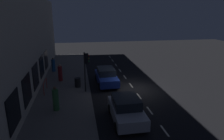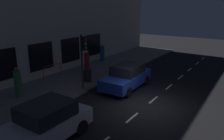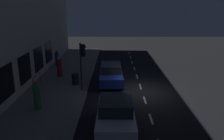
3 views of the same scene
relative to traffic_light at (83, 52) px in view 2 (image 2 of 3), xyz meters
The scene contains 12 objects.
ground_plane 5.01m from the traffic_light, behind, with size 60.00×60.00×0.00m, color black.
sidewalk 3.18m from the traffic_light, ahead, with size 4.50×32.00×0.15m.
building_facade 4.76m from the traffic_light, ahead, with size 0.65×32.00×8.27m.
lane_centre_line 5.14m from the traffic_light, 165.06° to the right, with size 0.12×27.20×0.01m.
traffic_light is the anchor object (origin of this frame).
parked_car_0 5.84m from the traffic_light, 114.37° to the left, with size 1.97×3.85×1.58m.
parked_car_1 3.33m from the traffic_light, 135.21° to the right, with size 1.97×4.23×1.58m.
pedestrian_0 7.87m from the traffic_light, 62.63° to the right, with size 0.50×0.50×1.61m.
pedestrian_1 4.43m from the traffic_light, 52.69° to the right, with size 0.45×0.45×1.74m.
pedestrian_2 4.21m from the traffic_light, 53.40° to the left, with size 0.46×0.46×1.80m.
trash_bin 2.50m from the traffic_light, 57.90° to the right, with size 0.58×0.58×0.84m.
red_railing 4.01m from the traffic_light, ahead, with size 0.05×1.74×0.97m.
Camera 2 is at (-4.60, 10.30, 5.25)m, focal length 35.47 mm.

